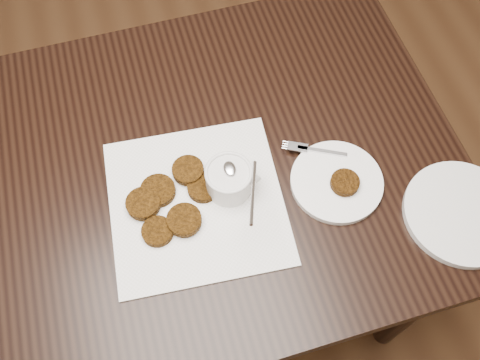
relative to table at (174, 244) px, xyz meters
name	(u,v)px	position (x,y,z in m)	size (l,w,h in m)	color
floor	(202,325)	(0.02, -0.14, -0.38)	(4.00, 4.00, 0.00)	#53331C
table	(174,244)	(0.00, 0.00, 0.00)	(1.26, 0.81, 0.75)	black
napkin	(196,202)	(0.07, -0.08, 0.38)	(0.33, 0.33, 0.00)	white
sauce_ramekin	(229,172)	(0.14, -0.07, 0.44)	(0.12, 0.12, 0.13)	silver
patty_cluster	(170,203)	(0.02, -0.08, 0.39)	(0.22, 0.22, 0.02)	brown
plate_with_patty	(337,180)	(0.35, -0.12, 0.39)	(0.18, 0.18, 0.03)	white
plate_empty	(461,213)	(0.55, -0.25, 0.38)	(0.22, 0.22, 0.02)	white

